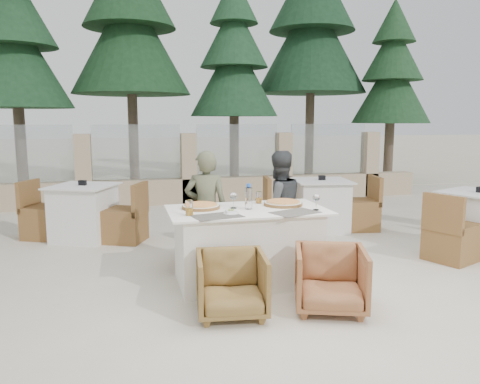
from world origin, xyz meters
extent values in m
plane|color=beige|center=(0.00, 0.00, 0.00)|extent=(80.00, 80.00, 0.00)
cube|color=beige|center=(0.00, 14.00, 0.01)|extent=(30.00, 16.00, 0.01)
cone|color=#1D4425|center=(-3.50, 7.00, 2.75)|extent=(2.42, 2.42, 5.50)
cone|color=#1B4021|center=(-1.00, 7.50, 3.25)|extent=(2.86, 2.86, 6.50)
cone|color=#1F4829|center=(1.50, 7.20, 2.50)|extent=(2.20, 2.20, 5.00)
cone|color=#193E23|center=(3.80, 7.80, 3.40)|extent=(2.99, 2.99, 6.80)
cone|color=#1F4625|center=(5.50, 6.50, 2.25)|extent=(1.98, 1.98, 4.50)
cube|color=#57524A|center=(-0.42, -0.25, 0.77)|extent=(0.50, 0.39, 0.00)
cube|color=#5F5A52|center=(0.36, -0.26, 0.77)|extent=(0.53, 0.44, 0.00)
cylinder|color=orange|center=(-0.50, 0.18, 0.80)|extent=(0.43, 0.43, 0.05)
cylinder|color=#CB501B|center=(0.37, 0.14, 0.80)|extent=(0.53, 0.53, 0.05)
cylinder|color=#A5BFD9|center=(-0.04, 0.03, 0.90)|extent=(0.09, 0.09, 0.26)
cylinder|color=gold|center=(-0.67, -0.14, 0.84)|extent=(0.09, 0.09, 0.15)
cylinder|color=orange|center=(0.15, 0.31, 0.83)|extent=(0.08, 0.08, 0.13)
imported|color=brown|center=(-0.33, 0.74, 0.30)|extent=(0.80, 0.81, 0.61)
imported|color=olive|center=(0.47, 0.70, 0.34)|extent=(0.95, 0.96, 0.67)
imported|color=brown|center=(-0.39, -0.74, 0.27)|extent=(0.65, 0.67, 0.55)
imported|color=#985E37|center=(0.47, -0.85, 0.28)|extent=(0.78, 0.79, 0.57)
imported|color=#585B42|center=(-0.37, 0.63, 0.67)|extent=(0.55, 0.42, 1.33)
imported|color=#393C3E|center=(0.49, 0.66, 0.66)|extent=(0.71, 0.59, 1.31)
camera|label=1|loc=(-1.25, -4.47, 1.67)|focal=35.00mm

